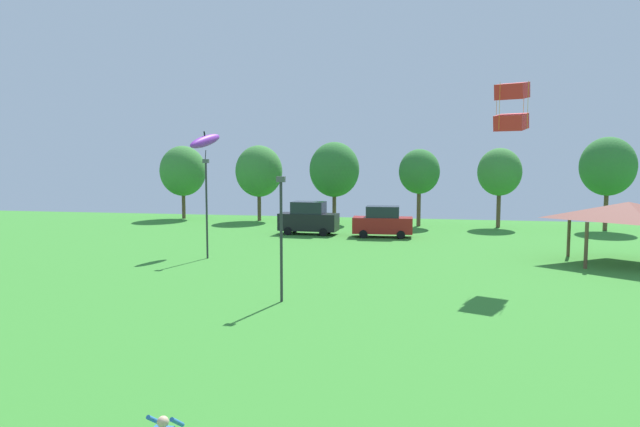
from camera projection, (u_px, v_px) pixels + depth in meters
kite_flying_0 at (205, 141)px, 37.25m from camera, size 1.46×3.29×2.08m
kite_flying_1 at (512, 107)px, 28.39m from camera, size 1.86×1.91×2.49m
parked_car_leftmost at (309, 218)px, 46.00m from camera, size 4.82×2.32×2.65m
parked_car_second_from_left at (383, 222)px, 44.30m from camera, size 4.67×2.19×2.42m
park_pavilion at (628, 211)px, 32.72m from camera, size 6.97×5.27×3.60m
light_post_0 at (207, 203)px, 34.51m from camera, size 0.36×0.20×6.04m
light_post_1 at (281, 230)px, 23.90m from camera, size 0.36×0.20×5.31m
treeline_tree_0 at (183, 171)px, 58.06m from camera, size 4.63×4.63×7.42m
treeline_tree_1 at (259, 171)px, 55.98m from camera, size 4.59×4.59×7.42m
treeline_tree_2 at (334, 170)px, 53.60m from camera, size 4.69×4.69×7.68m
treeline_tree_3 at (419, 172)px, 51.35m from camera, size 3.67×3.67×6.97m
treeline_tree_4 at (500, 172)px, 50.36m from camera, size 3.83×3.83×7.04m
treeline_tree_5 at (608, 167)px, 48.14m from camera, size 4.52×4.52×7.94m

